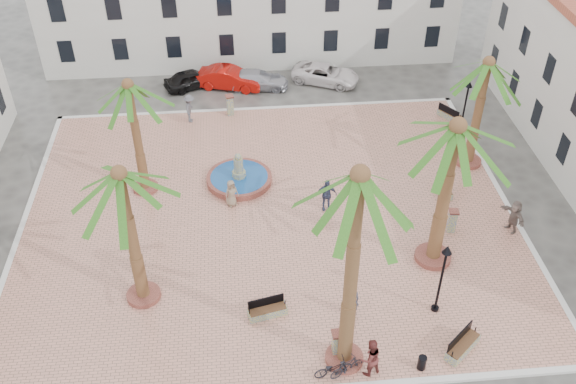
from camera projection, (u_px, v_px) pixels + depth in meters
name	position (u px, v px, depth m)	size (l,w,h in m)	color
ground	(269.00, 216.00, 34.43)	(120.00, 120.00, 0.00)	#56544F
plaza	(269.00, 215.00, 34.38)	(26.00, 22.00, 0.15)	tan
kerb_n	(258.00, 109.00, 42.95)	(26.30, 0.30, 0.16)	silver
kerb_e	(505.00, 201.00, 35.31)	(0.30, 22.30, 0.16)	silver
kerb_w	(21.00, 230.00, 33.44)	(0.30, 22.30, 0.16)	silver
fountain	(239.00, 178.00, 36.44)	(3.71, 3.71, 1.92)	#94493C
palm_nw	(130.00, 98.00, 32.41)	(4.58, 4.58, 6.94)	#94493C
palm_sw	(122.00, 190.00, 25.80)	(5.07, 5.07, 7.49)	#94493C
palm_s	(358.00, 197.00, 21.50)	(5.23, 5.23, 10.10)	#94493C
palm_e	(454.00, 144.00, 27.46)	(5.81, 5.81, 8.14)	#94493C
palm_ne	(486.00, 76.00, 34.47)	(5.02, 5.02, 6.90)	#94493C
bench_s	(267.00, 311.00, 28.70)	(1.83, 0.92, 0.93)	gray
bench_se	(462.00, 346.00, 27.15)	(1.83, 1.69, 1.01)	gray
bench_e	(443.00, 189.00, 35.68)	(0.60, 1.66, 0.86)	gray
bench_ne	(450.00, 115.00, 41.74)	(1.41, 1.73, 0.92)	gray
lamppost_s	(444.00, 268.00, 27.46)	(0.43, 0.43, 3.94)	black
lamppost_e	(466.00, 99.00, 38.63)	(0.42, 0.42, 3.90)	black
bollard_se	(337.00, 344.00, 26.70)	(0.53, 0.53, 1.42)	gray
bollard_n	(230.00, 105.00, 41.85)	(0.59, 0.59, 1.40)	gray
bollard_e	(452.00, 220.00, 32.87)	(0.54, 0.54, 1.35)	gray
litter_bin	(422.00, 363.00, 26.41)	(0.35, 0.35, 0.69)	black
cyclist_a	(352.00, 300.00, 28.35)	(0.65, 0.43, 1.80)	#363E53
bicycle_a	(333.00, 368.00, 26.09)	(0.57, 1.65, 0.87)	black
cyclist_b	(370.00, 357.00, 25.87)	(0.94, 0.73, 1.93)	maroon
bicycle_b	(347.00, 367.00, 26.11)	(0.44, 1.57, 0.94)	black
pedestrian_fountain_a	(231.00, 193.00, 34.45)	(0.79, 0.51, 1.61)	gray
pedestrian_fountain_b	(326.00, 195.00, 34.10)	(1.13, 0.47, 1.93)	#394160
pedestrian_north	(190.00, 108.00, 41.06)	(1.23, 0.71, 1.90)	#55555B
pedestrian_east	(514.00, 216.00, 32.76)	(1.74, 0.55, 1.88)	#736158
car_black	(192.00, 79.00, 45.02)	(1.57, 3.91, 1.33)	black
car_red	(230.00, 78.00, 44.93)	(1.59, 4.57, 1.51)	#B10E07
car_silver	(257.00, 80.00, 44.99)	(1.80, 4.42, 1.28)	#B8B8C2
car_white	(326.00, 74.00, 45.58)	(2.19, 4.75, 1.32)	white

